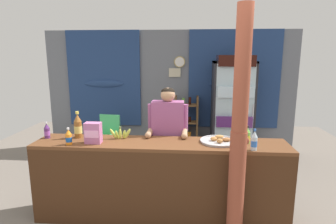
{
  "coord_description": "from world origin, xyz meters",
  "views": [
    {
      "loc": [
        0.44,
        -2.73,
        2.02
      ],
      "look_at": [
        0.16,
        0.76,
        1.3
      ],
      "focal_mm": 30.07,
      "sensor_mm": 36.0,
      "label": 1
    }
  ],
  "objects_px": {
    "soda_bottle_lime_soda": "(247,136)",
    "soda_bottle_orange_soda": "(69,137)",
    "snack_box_wafer": "(93,133)",
    "pastry_tray": "(219,141)",
    "soda_bottle_water": "(254,141)",
    "drink_fridge": "(233,103)",
    "banana_bunch": "(120,134)",
    "soda_bottle_grape_soda": "(47,131)",
    "timber_post": "(239,137)",
    "plastic_lawn_chair": "(108,134)",
    "bottle_shelf_rack": "(186,124)",
    "shopkeeper": "(168,131)",
    "soda_bottle_iced_tea": "(78,127)",
    "stall_counter": "(160,176)"
  },
  "relations": [
    {
      "from": "drink_fridge",
      "to": "soda_bottle_lime_soda",
      "type": "xyz_separation_m",
      "value": [
        -0.13,
        -2.11,
        -0.03
      ]
    },
    {
      "from": "soda_bottle_iced_tea",
      "to": "banana_bunch",
      "type": "distance_m",
      "value": 0.55
    },
    {
      "from": "stall_counter",
      "to": "plastic_lawn_chair",
      "type": "xyz_separation_m",
      "value": [
        -1.25,
        2.07,
        -0.11
      ]
    },
    {
      "from": "stall_counter",
      "to": "timber_post",
      "type": "relative_size",
      "value": 1.22
    },
    {
      "from": "shopkeeper",
      "to": "snack_box_wafer",
      "type": "xyz_separation_m",
      "value": [
        -0.85,
        -0.51,
        0.1
      ]
    },
    {
      "from": "soda_bottle_water",
      "to": "snack_box_wafer",
      "type": "distance_m",
      "value": 1.85
    },
    {
      "from": "stall_counter",
      "to": "pastry_tray",
      "type": "height_order",
      "value": "pastry_tray"
    },
    {
      "from": "plastic_lawn_chair",
      "to": "stall_counter",
      "type": "bearing_deg",
      "value": -58.94
    },
    {
      "from": "drink_fridge",
      "to": "plastic_lawn_chair",
      "type": "xyz_separation_m",
      "value": [
        -2.41,
        -0.2,
        -0.61
      ]
    },
    {
      "from": "timber_post",
      "to": "drink_fridge",
      "type": "height_order",
      "value": "timber_post"
    },
    {
      "from": "soda_bottle_water",
      "to": "banana_bunch",
      "type": "bearing_deg",
      "value": 168.75
    },
    {
      "from": "drink_fridge",
      "to": "banana_bunch",
      "type": "bearing_deg",
      "value": -129.41
    },
    {
      "from": "bottle_shelf_rack",
      "to": "shopkeeper",
      "type": "xyz_separation_m",
      "value": [
        -0.22,
        -1.99,
        0.39
      ]
    },
    {
      "from": "soda_bottle_iced_tea",
      "to": "banana_bunch",
      "type": "relative_size",
      "value": 1.2
    },
    {
      "from": "soda_bottle_grape_soda",
      "to": "soda_bottle_orange_soda",
      "type": "xyz_separation_m",
      "value": [
        0.38,
        -0.23,
        -0.0
      ]
    },
    {
      "from": "soda_bottle_water",
      "to": "soda_bottle_orange_soda",
      "type": "height_order",
      "value": "soda_bottle_water"
    },
    {
      "from": "plastic_lawn_chair",
      "to": "soda_bottle_orange_soda",
      "type": "bearing_deg",
      "value": -84.98
    },
    {
      "from": "timber_post",
      "to": "bottle_shelf_rack",
      "type": "height_order",
      "value": "timber_post"
    },
    {
      "from": "soda_bottle_grape_soda",
      "to": "soda_bottle_water",
      "type": "distance_m",
      "value": 2.52
    },
    {
      "from": "drink_fridge",
      "to": "plastic_lawn_chair",
      "type": "distance_m",
      "value": 2.5
    },
    {
      "from": "stall_counter",
      "to": "soda_bottle_iced_tea",
      "type": "xyz_separation_m",
      "value": [
        -1.06,
        0.23,
        0.53
      ]
    },
    {
      "from": "timber_post",
      "to": "pastry_tray",
      "type": "xyz_separation_m",
      "value": [
        -0.15,
        0.48,
        -0.19
      ]
    },
    {
      "from": "timber_post",
      "to": "plastic_lawn_chair",
      "type": "relative_size",
      "value": 2.91
    },
    {
      "from": "soda_bottle_iced_tea",
      "to": "soda_bottle_water",
      "type": "relative_size",
      "value": 1.4
    },
    {
      "from": "pastry_tray",
      "to": "soda_bottle_grape_soda",
      "type": "bearing_deg",
      "value": 179.86
    },
    {
      "from": "drink_fridge",
      "to": "shopkeeper",
      "type": "bearing_deg",
      "value": -122.57
    },
    {
      "from": "soda_bottle_grape_soda",
      "to": "snack_box_wafer",
      "type": "bearing_deg",
      "value": -13.34
    },
    {
      "from": "bottle_shelf_rack",
      "to": "shopkeeper",
      "type": "distance_m",
      "value": 2.04
    },
    {
      "from": "snack_box_wafer",
      "to": "banana_bunch",
      "type": "distance_m",
      "value": 0.35
    },
    {
      "from": "soda_bottle_grape_soda",
      "to": "pastry_tray",
      "type": "distance_m",
      "value": 2.14
    },
    {
      "from": "timber_post",
      "to": "bottle_shelf_rack",
      "type": "relative_size",
      "value": 2.09
    },
    {
      "from": "drink_fridge",
      "to": "pastry_tray",
      "type": "relative_size",
      "value": 4.53
    },
    {
      "from": "soda_bottle_water",
      "to": "soda_bottle_iced_tea",
      "type": "bearing_deg",
      "value": 171.38
    },
    {
      "from": "bottle_shelf_rack",
      "to": "shopkeeper",
      "type": "relative_size",
      "value": 0.75
    },
    {
      "from": "snack_box_wafer",
      "to": "pastry_tray",
      "type": "bearing_deg",
      "value": 5.73
    },
    {
      "from": "plastic_lawn_chair",
      "to": "soda_bottle_orange_soda",
      "type": "height_order",
      "value": "soda_bottle_orange_soda"
    },
    {
      "from": "plastic_lawn_chair",
      "to": "bottle_shelf_rack",
      "type": "bearing_deg",
      "value": 16.53
    },
    {
      "from": "soda_bottle_grape_soda",
      "to": "soda_bottle_lime_soda",
      "type": "xyz_separation_m",
      "value": [
        2.47,
        -0.02,
        0.0
      ]
    },
    {
      "from": "timber_post",
      "to": "banana_bunch",
      "type": "height_order",
      "value": "timber_post"
    },
    {
      "from": "drink_fridge",
      "to": "soda_bottle_orange_soda",
      "type": "distance_m",
      "value": 3.22
    },
    {
      "from": "soda_bottle_lime_soda",
      "to": "soda_bottle_orange_soda",
      "type": "xyz_separation_m",
      "value": [
        -2.09,
        -0.22,
        -0.0
      ]
    },
    {
      "from": "plastic_lawn_chair",
      "to": "soda_bottle_orange_soda",
      "type": "distance_m",
      "value": 2.21
    },
    {
      "from": "stall_counter",
      "to": "snack_box_wafer",
      "type": "relative_size",
      "value": 12.21
    },
    {
      "from": "banana_bunch",
      "to": "timber_post",
      "type": "bearing_deg",
      "value": -21.06
    },
    {
      "from": "soda_bottle_iced_tea",
      "to": "snack_box_wafer",
      "type": "distance_m",
      "value": 0.34
    },
    {
      "from": "drink_fridge",
      "to": "pastry_tray",
      "type": "distance_m",
      "value": 2.15
    },
    {
      "from": "shopkeeper",
      "to": "soda_bottle_lime_soda",
      "type": "xyz_separation_m",
      "value": [
        0.97,
        -0.37,
        0.06
      ]
    },
    {
      "from": "soda_bottle_water",
      "to": "snack_box_wafer",
      "type": "xyz_separation_m",
      "value": [
        -1.85,
        0.11,
        0.02
      ]
    },
    {
      "from": "plastic_lawn_chair",
      "to": "snack_box_wafer",
      "type": "bearing_deg",
      "value": -77.48
    },
    {
      "from": "bottle_shelf_rack",
      "to": "soda_bottle_orange_soda",
      "type": "xyz_separation_m",
      "value": [
        -1.34,
        -2.58,
        0.45
      ]
    }
  ]
}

